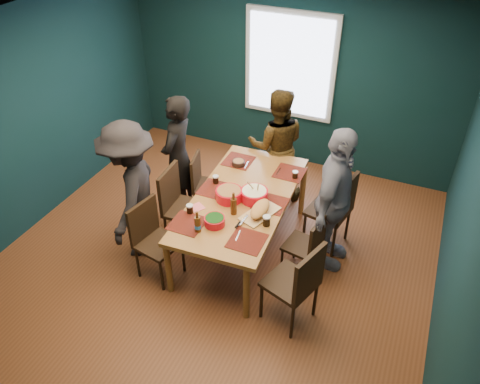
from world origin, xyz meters
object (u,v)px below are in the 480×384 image
at_px(bowl_salad, 229,194).
at_px(cutting_board, 260,210).
at_px(chair_left_far, 203,181).
at_px(bowl_herbs, 215,221).
at_px(chair_right_mid, 309,243).
at_px(chair_right_near, 299,281).
at_px(person_back, 277,145).
at_px(chair_right_far, 337,207).
at_px(person_right, 334,201).
at_px(bowl_dumpling, 254,195).
at_px(person_near_left, 132,191).
at_px(dining_table, 242,202).
at_px(person_far_left, 178,158).
at_px(chair_left_near, 152,235).
at_px(chair_left_mid, 179,201).

distance_m(bowl_salad, cutting_board, 0.44).
xyz_separation_m(chair_left_far, bowl_herbs, (0.69, -1.06, 0.35)).
bearing_deg(chair_right_mid, chair_right_near, -72.73).
bearing_deg(cutting_board, chair_right_near, -23.18).
height_order(person_back, cutting_board, person_back).
bearing_deg(chair_right_far, chair_right_mid, -92.28).
distance_m(chair_right_far, person_right, 0.41).
xyz_separation_m(bowl_dumpling, cutting_board, (0.16, -0.23, -0.01)).
bearing_deg(chair_right_mid, bowl_salad, -170.69).
bearing_deg(chair_left_far, person_near_left, -124.95).
xyz_separation_m(dining_table, chair_left_far, (-0.77, 0.48, -0.22)).
bearing_deg(person_far_left, bowl_dumpling, 66.97).
bearing_deg(chair_left_far, chair_right_far, -12.23).
bearing_deg(chair_right_mid, chair_left_far, 169.66).
distance_m(chair_right_near, person_right, 1.07).
relative_size(dining_table, person_near_left, 1.24).
distance_m(chair_left_far, chair_right_mid, 1.73).
distance_m(chair_left_near, chair_right_mid, 1.77).
bearing_deg(chair_right_near, chair_left_near, -163.13).
bearing_deg(person_back, chair_left_far, 25.23).
height_order(dining_table, bowl_salad, bowl_salad).
relative_size(person_far_left, person_right, 0.95).
relative_size(dining_table, person_right, 1.21).
bearing_deg(chair_right_mid, person_far_left, 175.39).
relative_size(person_back, person_right, 0.90).
bearing_deg(chair_left_far, person_back, 32.69).
bearing_deg(chair_right_far, person_right, -77.72).
bearing_deg(bowl_salad, chair_left_mid, -175.76).
relative_size(chair_right_far, bowl_herbs, 4.59).
xyz_separation_m(person_far_left, person_right, (2.07, -0.16, 0.05)).
height_order(chair_left_far, chair_left_mid, chair_left_mid).
xyz_separation_m(chair_right_near, bowl_herbs, (-1.03, 0.24, 0.25)).
relative_size(chair_left_far, chair_left_near, 0.91).
xyz_separation_m(chair_left_mid, person_far_left, (-0.29, 0.53, 0.25)).
bearing_deg(chair_right_far, person_near_left, -143.91).
bearing_deg(chair_right_near, person_right, 105.27).
distance_m(chair_left_mid, bowl_herbs, 0.86).
bearing_deg(person_back, chair_right_mid, 102.89).
relative_size(chair_right_mid, person_right, 0.47).
bearing_deg(person_near_left, person_right, 89.28).
relative_size(chair_left_far, chair_right_mid, 1.04).
distance_m(chair_right_mid, bowl_salad, 1.05).
xyz_separation_m(bowl_herbs, cutting_board, (0.38, 0.35, 0.01)).
bearing_deg(dining_table, bowl_salad, -141.22).
bearing_deg(chair_right_far, chair_left_near, -133.50).
xyz_separation_m(dining_table, bowl_salad, (-0.12, -0.11, 0.14)).
xyz_separation_m(chair_left_near, bowl_dumpling, (0.93, 0.76, 0.31)).
relative_size(dining_table, chair_right_near, 2.09).
height_order(person_near_left, cutting_board, person_near_left).
bearing_deg(bowl_dumpling, chair_right_mid, -9.02).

